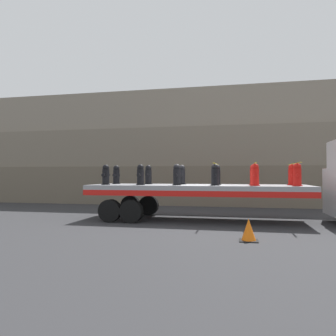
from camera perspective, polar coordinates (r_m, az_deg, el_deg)
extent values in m
plane|color=#2D2D30|center=(12.67, 5.18, -9.05)|extent=(120.00, 120.00, 0.00)
cube|color=#665B4C|center=(19.41, 7.64, -3.02)|extent=(60.00, 3.00, 2.22)
cube|color=#756B5B|center=(19.61, 7.65, 3.50)|extent=(60.00, 3.00, 2.22)
cube|color=gray|center=(20.06, 7.67, 9.80)|extent=(60.00, 3.00, 2.22)
cube|color=gray|center=(12.56, 5.17, -3.33)|extent=(8.21, 2.54, 0.17)
cube|color=red|center=(11.35, 4.41, -4.49)|extent=(8.21, 0.08, 0.20)
cube|color=red|center=(13.79, 5.79, -3.90)|extent=(8.21, 0.08, 0.20)
cylinder|color=black|center=(11.98, -6.40, -7.51)|extent=(0.83, 0.30, 0.83)
cylinder|color=black|center=(14.20, -3.38, -6.52)|extent=(0.83, 0.30, 0.83)
cylinder|color=black|center=(12.26, -10.07, -7.35)|extent=(0.83, 0.30, 0.83)
cylinder|color=black|center=(14.44, -6.54, -6.42)|extent=(0.83, 0.30, 0.83)
cylinder|color=black|center=(12.92, -10.78, -2.81)|extent=(0.34, 0.34, 0.03)
cylinder|color=black|center=(12.92, -10.78, -1.55)|extent=(0.27, 0.27, 0.60)
sphere|color=black|center=(12.92, -10.77, 0.04)|extent=(0.26, 0.26, 0.26)
cylinder|color=black|center=(12.72, -11.15, -1.23)|extent=(0.12, 0.16, 0.12)
cylinder|color=black|center=(13.11, -10.41, -1.23)|extent=(0.12, 0.16, 0.12)
cylinder|color=black|center=(13.96, -8.99, -2.69)|extent=(0.34, 0.34, 0.03)
cylinder|color=black|center=(13.95, -8.99, -1.52)|extent=(0.27, 0.27, 0.60)
sphere|color=black|center=(13.96, -8.98, -0.06)|extent=(0.26, 0.26, 0.26)
cylinder|color=black|center=(13.75, -9.31, -1.23)|extent=(0.12, 0.16, 0.12)
cylinder|color=black|center=(14.16, -8.67, -1.23)|extent=(0.12, 0.16, 0.12)
cylinder|color=black|center=(12.44, -4.82, -2.89)|extent=(0.34, 0.34, 0.03)
cylinder|color=black|center=(12.44, -4.82, -1.58)|extent=(0.27, 0.27, 0.60)
sphere|color=black|center=(12.44, -4.81, 0.07)|extent=(0.26, 0.26, 0.26)
cylinder|color=black|center=(12.23, -5.11, -1.25)|extent=(0.12, 0.16, 0.12)
cylinder|color=black|center=(12.64, -4.53, -1.25)|extent=(0.12, 0.16, 0.12)
cylinder|color=black|center=(13.52, -3.43, -2.75)|extent=(0.34, 0.34, 0.03)
cylinder|color=black|center=(13.51, -3.43, -1.55)|extent=(0.27, 0.27, 0.60)
sphere|color=black|center=(13.52, -3.43, -0.03)|extent=(0.26, 0.26, 0.26)
cylinder|color=black|center=(13.31, -3.68, -1.25)|extent=(0.12, 0.16, 0.12)
cylinder|color=black|center=(13.72, -3.19, -1.24)|extent=(0.12, 0.16, 0.12)
cylinder|color=black|center=(12.11, 1.54, -2.94)|extent=(0.34, 0.34, 0.03)
cylinder|color=black|center=(12.10, 1.54, -1.59)|extent=(0.27, 0.27, 0.60)
sphere|color=black|center=(12.11, 1.54, 0.10)|extent=(0.26, 0.26, 0.26)
cylinder|color=black|center=(11.89, 1.35, -1.26)|extent=(0.12, 0.16, 0.12)
cylinder|color=black|center=(12.32, 1.73, -1.25)|extent=(0.12, 0.16, 0.12)
cylinder|color=black|center=(13.21, 2.44, -2.79)|extent=(0.34, 0.34, 0.03)
cylinder|color=black|center=(13.21, 2.44, -1.56)|extent=(0.27, 0.27, 0.60)
sphere|color=black|center=(13.21, 2.44, -0.01)|extent=(0.26, 0.26, 0.26)
cylinder|color=black|center=(12.99, 2.28, -1.25)|extent=(0.12, 0.16, 0.12)
cylinder|color=black|center=(13.42, 2.59, -1.25)|extent=(0.12, 0.16, 0.12)
cylinder|color=black|center=(11.93, 8.18, -2.96)|extent=(0.34, 0.34, 0.03)
cylinder|color=black|center=(11.93, 8.18, -1.59)|extent=(0.27, 0.27, 0.60)
sphere|color=black|center=(11.93, 8.17, 0.13)|extent=(0.26, 0.26, 0.26)
cylinder|color=black|center=(11.71, 8.11, -1.25)|extent=(0.12, 0.16, 0.12)
cylinder|color=black|center=(12.14, 8.25, -1.24)|extent=(0.12, 0.16, 0.12)
cylinder|color=black|center=(13.05, 8.52, -2.80)|extent=(0.34, 0.34, 0.03)
cylinder|color=black|center=(13.04, 8.52, -1.55)|extent=(0.27, 0.27, 0.60)
sphere|color=black|center=(13.05, 8.51, 0.02)|extent=(0.26, 0.26, 0.26)
cylinder|color=black|center=(12.83, 8.46, -1.24)|extent=(0.12, 0.16, 0.12)
cylinder|color=black|center=(13.26, 8.58, -1.23)|extent=(0.12, 0.16, 0.12)
cylinder|color=red|center=(11.92, 14.93, -2.93)|extent=(0.34, 0.34, 0.03)
cylinder|color=red|center=(11.91, 14.92, -1.56)|extent=(0.27, 0.27, 0.60)
sphere|color=red|center=(11.91, 14.91, 0.16)|extent=(0.26, 0.26, 0.26)
cylinder|color=red|center=(11.70, 14.97, -1.22)|extent=(0.12, 0.16, 0.12)
cylinder|color=red|center=(12.13, 14.87, -1.21)|extent=(0.12, 0.16, 0.12)
cylinder|color=red|center=(13.04, 14.69, -2.78)|extent=(0.34, 0.34, 0.03)
cylinder|color=red|center=(13.03, 14.68, -1.53)|extent=(0.27, 0.27, 0.60)
sphere|color=red|center=(13.03, 14.68, 0.04)|extent=(0.26, 0.26, 0.26)
cylinder|color=red|center=(12.82, 14.72, -1.21)|extent=(0.12, 0.16, 0.12)
cylinder|color=red|center=(13.24, 14.64, -1.21)|extent=(0.12, 0.16, 0.12)
cylinder|color=red|center=(12.07, 21.60, -2.86)|extent=(0.34, 0.34, 0.03)
cylinder|color=red|center=(12.06, 21.59, -1.51)|extent=(0.27, 0.27, 0.60)
sphere|color=red|center=(12.06, 21.58, 0.18)|extent=(0.26, 0.26, 0.26)
cylinder|color=red|center=(11.85, 21.76, -1.17)|extent=(0.12, 0.16, 0.12)
cylinder|color=red|center=(12.27, 21.42, -1.17)|extent=(0.12, 0.16, 0.12)
cylinder|color=red|center=(13.17, 20.80, -2.72)|extent=(0.34, 0.34, 0.03)
cylinder|color=red|center=(13.17, 20.79, -1.48)|extent=(0.27, 0.27, 0.60)
sphere|color=red|center=(13.17, 20.78, 0.07)|extent=(0.26, 0.26, 0.26)
cylinder|color=red|center=(12.95, 20.93, -1.17)|extent=(0.12, 0.16, 0.12)
cylinder|color=red|center=(13.38, 20.65, -1.17)|extent=(0.12, 0.16, 0.12)
cube|color=yellow|center=(12.49, 8.35, 0.69)|extent=(0.05, 2.74, 0.01)
cube|color=yellow|center=(12.48, 14.79, 0.72)|extent=(0.05, 2.74, 0.01)
cube|color=yellow|center=(12.62, 21.16, 0.74)|extent=(0.05, 2.74, 0.01)
cube|color=black|center=(9.01, 13.87, -12.17)|extent=(0.49, 0.49, 0.03)
cone|color=orange|center=(8.96, 13.86, -10.34)|extent=(0.37, 0.37, 0.56)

